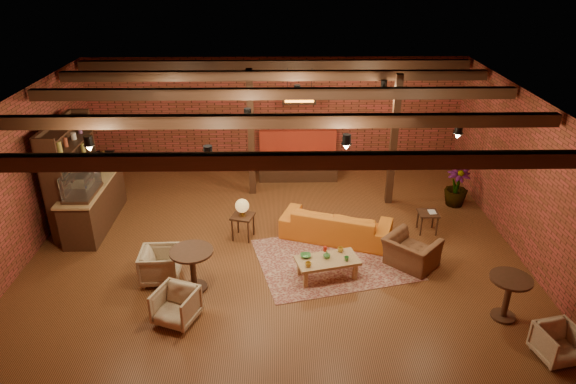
{
  "coord_description": "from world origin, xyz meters",
  "views": [
    {
      "loc": [
        0.11,
        -9.4,
        5.77
      ],
      "look_at": [
        0.27,
        0.2,
        1.16
      ],
      "focal_mm": 32.0,
      "sensor_mm": 36.0,
      "label": 1
    }
  ],
  "objects_px": {
    "sofa": "(336,224)",
    "plant_tall": "(463,147)",
    "armchair_far": "(559,342)",
    "side_table_book": "(428,214)",
    "coffee_table": "(327,261)",
    "round_table_left": "(192,263)",
    "round_table_right": "(508,291)",
    "side_table_lamp": "(242,209)",
    "armchair_right": "(412,248)",
    "armchair_b": "(176,304)",
    "armchair_a": "(160,264)"
  },
  "relations": [
    {
      "from": "armchair_b",
      "to": "armchair_far",
      "type": "relative_size",
      "value": 1.09
    },
    {
      "from": "armchair_right",
      "to": "armchair_far",
      "type": "relative_size",
      "value": 1.54
    },
    {
      "from": "side_table_lamp",
      "to": "side_table_book",
      "type": "distance_m",
      "value": 4.09
    },
    {
      "from": "coffee_table",
      "to": "armchair_right",
      "type": "bearing_deg",
      "value": 12.18
    },
    {
      "from": "side_table_lamp",
      "to": "armchair_right",
      "type": "xyz_separation_m",
      "value": [
        3.4,
        -1.14,
        -0.3
      ]
    },
    {
      "from": "side_table_book",
      "to": "armchair_far",
      "type": "xyz_separation_m",
      "value": [
        0.98,
        -3.92,
        -0.13
      ]
    },
    {
      "from": "sofa",
      "to": "side_table_lamp",
      "type": "distance_m",
      "value": 2.05
    },
    {
      "from": "coffee_table",
      "to": "side_table_lamp",
      "type": "xyz_separation_m",
      "value": [
        -1.69,
        1.51,
        0.35
      ]
    },
    {
      "from": "sofa",
      "to": "armchair_far",
      "type": "height_order",
      "value": "sofa"
    },
    {
      "from": "armchair_far",
      "to": "side_table_book",
      "type": "bearing_deg",
      "value": 91.83
    },
    {
      "from": "armchair_b",
      "to": "side_table_book",
      "type": "xyz_separation_m",
      "value": [
        5.03,
        2.94,
        0.11
      ]
    },
    {
      "from": "round_table_left",
      "to": "side_table_book",
      "type": "bearing_deg",
      "value": 22.62
    },
    {
      "from": "armchair_far",
      "to": "plant_tall",
      "type": "relative_size",
      "value": 0.2
    },
    {
      "from": "side_table_book",
      "to": "armchair_far",
      "type": "distance_m",
      "value": 4.04
    },
    {
      "from": "side_table_lamp",
      "to": "side_table_book",
      "type": "xyz_separation_m",
      "value": [
        4.08,
        0.2,
        -0.27
      ]
    },
    {
      "from": "armchair_b",
      "to": "armchair_a",
      "type": "bearing_deg",
      "value": 134.54
    },
    {
      "from": "sofa",
      "to": "armchair_right",
      "type": "distance_m",
      "value": 1.77
    },
    {
      "from": "sofa",
      "to": "plant_tall",
      "type": "height_order",
      "value": "plant_tall"
    },
    {
      "from": "sofa",
      "to": "side_table_lamp",
      "type": "relative_size",
      "value": 2.5
    },
    {
      "from": "side_table_lamp",
      "to": "round_table_right",
      "type": "xyz_separation_m",
      "value": [
        4.64,
        -2.75,
        -0.17
      ]
    },
    {
      "from": "side_table_lamp",
      "to": "round_table_right",
      "type": "bearing_deg",
      "value": -30.68
    },
    {
      "from": "side_table_book",
      "to": "round_table_right",
      "type": "relative_size",
      "value": 0.61
    },
    {
      "from": "armchair_b",
      "to": "side_table_book",
      "type": "height_order",
      "value": "armchair_b"
    },
    {
      "from": "coffee_table",
      "to": "armchair_far",
      "type": "bearing_deg",
      "value": -33.27
    },
    {
      "from": "sofa",
      "to": "coffee_table",
      "type": "bearing_deg",
      "value": 96.42
    },
    {
      "from": "armchair_right",
      "to": "side_table_book",
      "type": "height_order",
      "value": "armchair_right"
    },
    {
      "from": "round_table_left",
      "to": "sofa",
      "type": "bearing_deg",
      "value": 32.47
    },
    {
      "from": "round_table_left",
      "to": "armchair_a",
      "type": "relative_size",
      "value": 1.15
    },
    {
      "from": "side_table_book",
      "to": "round_table_right",
      "type": "height_order",
      "value": "round_table_right"
    },
    {
      "from": "coffee_table",
      "to": "armchair_far",
      "type": "xyz_separation_m",
      "value": [
        3.37,
        -2.21,
        -0.05
      ]
    },
    {
      "from": "armchair_right",
      "to": "armchair_b",
      "type": "bearing_deg",
      "value": 63.93
    },
    {
      "from": "coffee_table",
      "to": "plant_tall",
      "type": "relative_size",
      "value": 0.43
    },
    {
      "from": "side_table_lamp",
      "to": "armchair_b",
      "type": "distance_m",
      "value": 2.92
    },
    {
      "from": "side_table_book",
      "to": "armchair_far",
      "type": "bearing_deg",
      "value": -75.96
    },
    {
      "from": "side_table_lamp",
      "to": "plant_tall",
      "type": "relative_size",
      "value": 0.31
    },
    {
      "from": "round_table_left",
      "to": "armchair_right",
      "type": "xyz_separation_m",
      "value": [
        4.19,
        0.69,
        -0.14
      ]
    },
    {
      "from": "side_table_book",
      "to": "plant_tall",
      "type": "xyz_separation_m",
      "value": [
        1.03,
        1.29,
        1.07
      ]
    },
    {
      "from": "round_table_right",
      "to": "armchair_a",
      "type": "bearing_deg",
      "value": 168.81
    },
    {
      "from": "coffee_table",
      "to": "armchair_b",
      "type": "relative_size",
      "value": 1.91
    },
    {
      "from": "side_table_lamp",
      "to": "armchair_a",
      "type": "relative_size",
      "value": 1.3
    },
    {
      "from": "round_table_left",
      "to": "armchair_b",
      "type": "height_order",
      "value": "round_table_left"
    },
    {
      "from": "sofa",
      "to": "side_table_book",
      "type": "xyz_separation_m",
      "value": [
        2.06,
        0.24,
        0.1
      ]
    },
    {
      "from": "coffee_table",
      "to": "armchair_right",
      "type": "height_order",
      "value": "armchair_right"
    },
    {
      "from": "round_table_right",
      "to": "plant_tall",
      "type": "bearing_deg",
      "value": 83.69
    },
    {
      "from": "side_table_book",
      "to": "armchair_far",
      "type": "relative_size",
      "value": 0.81
    },
    {
      "from": "coffee_table",
      "to": "round_table_right",
      "type": "xyz_separation_m",
      "value": [
        2.95,
        -1.24,
        0.18
      ]
    },
    {
      "from": "armchair_a",
      "to": "coffee_table",
      "type": "bearing_deg",
      "value": -91.19
    },
    {
      "from": "plant_tall",
      "to": "side_table_lamp",
      "type": "bearing_deg",
      "value": -163.68
    },
    {
      "from": "sofa",
      "to": "armchair_b",
      "type": "xyz_separation_m",
      "value": [
        -2.97,
        -2.7,
        -0.0
      ]
    },
    {
      "from": "plant_tall",
      "to": "armchair_b",
      "type": "bearing_deg",
      "value": -145.1
    }
  ]
}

